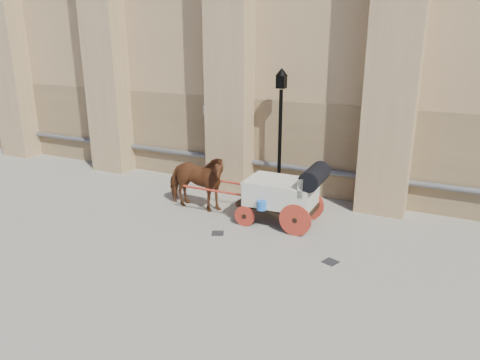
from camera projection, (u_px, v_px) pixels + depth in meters
The scene contains 6 objects.
ground at pixel (203, 232), 12.52m from camera, with size 90.00×90.00×0.00m, color gray.
horse at pixel (196, 181), 13.79m from camera, with size 2.09×0.95×1.76m, color brown.
carriage at pixel (286, 192), 12.71m from camera, with size 4.04×1.44×1.77m.
street_lamp at pixel (280, 131), 14.41m from camera, with size 0.38×0.38×4.07m.
drain_grate_near at pixel (218, 233), 12.41m from camera, with size 0.32×0.32×0.01m, color black.
drain_grate_far at pixel (330, 262), 10.90m from camera, with size 0.32×0.32×0.01m, color black.
Camera 1 is at (5.85, -9.90, 5.22)m, focal length 35.00 mm.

